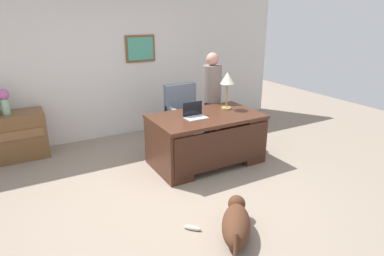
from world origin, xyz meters
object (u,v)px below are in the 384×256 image
Objects in this scene: desk at (207,138)px; armchair at (185,117)px; desk_lamp at (227,80)px; dog_lying at (236,223)px; person_standing at (212,98)px; vase_with_flowers at (4,100)px; dog_toy_bone at (192,228)px; laptop at (194,114)px.

armchair is at bearing 82.47° from desk.
desk is 2.81× the size of desk_lamp.
desk_lamp reaches higher than dog_lying.
dog_lying is 2.43m from desk_lamp.
vase_with_flowers is (-3.17, 0.95, 0.16)m from person_standing.
desk is 1.78m from dog_toy_bone.
armchair is 1.40× the size of dog_lying.
desk is 1.03× the size of person_standing.
laptop reaches higher than dog_toy_bone.
desk_lamp reaches higher than dog_toy_bone.
person_standing reaches higher than vase_with_flowers.
vase_with_flowers is (-2.64, 1.65, 0.57)m from desk.
desk is 3.16m from vase_with_flowers.
dog_toy_bone is at bearing -120.41° from laptop.
laptop is (-0.74, -0.68, 0.01)m from person_standing.
armchair is at bearing -13.84° from vase_with_flowers.
armchair is 2.90m from vase_with_flowers.
desk is 0.47m from laptop.
desk_lamp is 2.95× the size of dog_toy_bone.
desk_lamp is (0.47, 0.16, 0.82)m from desk.
desk is at bearing -127.22° from person_standing.
vase_with_flowers is (-2.77, 0.68, 0.52)m from armchair.
desk_lamp reaches higher than vase_with_flowers.
vase_with_flowers is at bearing 120.49° from dog_lying.
desk is at bearing 68.32° from dog_lying.
desk reaches higher than dog_lying.
dog_toy_bone is (-0.82, -1.40, -0.81)m from laptop.
desk_lamp is (0.68, 0.15, 0.41)m from laptop.
laptop is 0.54× the size of desk_lamp.
armchair reaches higher than dog_lying.
armchair is 3.27× the size of laptop.
person_standing reaches higher than armchair.
vase_with_flowers reaches higher than dog_lying.
vase_with_flowers reaches higher than dog_toy_bone.
vase_with_flowers is at bearing 117.88° from dog_toy_bone.
person_standing is (0.53, 0.69, 0.41)m from desk.
person_standing reaches higher than dog_lying.
person_standing is at bearing -34.27° from armchair.
person_standing is at bearing 52.78° from desk.
dog_toy_bone is (-1.50, -1.55, -1.22)m from desk_lamp.
dog_lying is 1.89m from laptop.
desk_lamp is at bearing 19.34° from desk.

